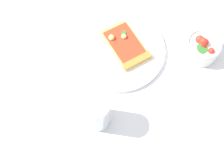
{
  "coord_description": "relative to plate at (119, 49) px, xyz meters",
  "views": [
    {
      "loc": [
        0.42,
        -0.06,
        0.78
      ],
      "look_at": [
        0.07,
        -0.03,
        0.03
      ],
      "focal_mm": 47.37,
      "sensor_mm": 36.0,
      "label": 1
    }
  ],
  "objects": [
    {
      "name": "ground_plane",
      "position": [
        0.02,
        -0.0,
        -0.01
      ],
      "size": [
        2.4,
        2.4,
        0.0
      ],
      "primitive_type": "plane",
      "color": "silver",
      "rests_on": "ground"
    },
    {
      "name": "plate",
      "position": [
        0.0,
        0.0,
        0.0
      ],
      "size": [
        0.28,
        0.28,
        0.01
      ],
      "primitive_type": "cylinder",
      "color": "white",
      "rests_on": "ground_plane"
    },
    {
      "name": "soda_glass",
      "position": [
        0.21,
        -0.08,
        0.05
      ],
      "size": [
        0.07,
        0.07,
        0.13
      ],
      "color": "silver",
      "rests_on": "ground_plane"
    },
    {
      "name": "pizza_slice_main",
      "position": [
        -0.0,
        0.02,
        0.01
      ],
      "size": [
        0.18,
        0.14,
        0.02
      ],
      "color": "#E5B256",
      "rests_on": "plate"
    },
    {
      "name": "salad_bowl",
      "position": [
        0.03,
        0.24,
        0.03
      ],
      "size": [
        0.1,
        0.1,
        0.07
      ],
      "color": "white",
      "rests_on": "ground_plane"
    },
    {
      "name": "paper_napkin",
      "position": [
        -0.12,
        -0.24,
        -0.01
      ],
      "size": [
        0.18,
        0.18,
        0.0
      ],
      "primitive_type": "cube",
      "rotation": [
        0.0,
        0.0,
        -0.16
      ],
      "color": "silver",
      "rests_on": "ground_plane"
    }
  ]
}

